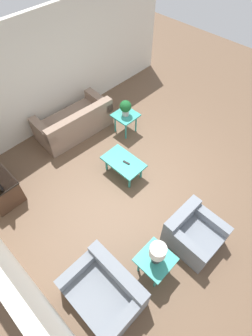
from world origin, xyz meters
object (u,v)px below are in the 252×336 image
Objects in this scene: side_table_plant at (126,117)px; potted_plant at (126,107)px; armchair at (193,233)px; coffee_table at (123,163)px; side_table_lamp at (155,261)px; table_lamp at (157,253)px; loveseat at (105,292)px; sofa at (75,123)px.

potted_plant reaches higher than side_table_plant.
coffee_table is (2.02, -0.26, 0.08)m from armchair.
side_table_lamp is (0.14, 0.92, 0.19)m from armchair.
side_table_plant is 0.31m from potted_plant.
table_lamp is at bearing 147.98° from coffee_table.
loveseat is 2.18× the size of side_table_lamp.
armchair is 1.66× the size of side_table_lamp.
coffee_table is (1.59, -2.04, 0.09)m from loveseat.
side_table_plant is 1.00× the size of side_table_lamp.
armchair is at bearing 156.72° from side_table_plant.
side_table_lamp is (-2.79, 2.18, 0.00)m from side_table_plant.
table_lamp is at bearing -45.00° from side_table_lamp.
side_table_lamp is 1.38× the size of potted_plant.
sofa is 1.60× the size of loveseat.
loveseat is at bearing 127.85° from coffee_table.
loveseat is 2.59m from coffee_table.
loveseat is 2.60× the size of table_lamp.
side_table_lamp is (-1.88, 1.18, 0.11)m from coffee_table.
table_lamp is at bearing 74.35° from sofa.
armchair reaches higher than coffee_table.
side_table_lamp is 0.37m from table_lamp.
side_table_plant is (-0.91, -0.90, 0.17)m from sofa.
side_table_lamp is at bearing 172.88° from armchair.
armchair is at bearing 172.79° from coffee_table.
coffee_table is at bearing -32.02° from table_lamp.
side_table_lamp is 3.56m from potted_plant.
side_table_plant is at bearing 138.16° from sofa.
coffee_table is at bearing 128.46° from loveseat.
armchair is 0.76× the size of loveseat.
potted_plant is at bearing -47.81° from coffee_table.
side_table_plant reaches higher than coffee_table.
table_lamp is at bearing 141.99° from side_table_plant.
side_table_plant is at bearing -38.01° from side_table_lamp.
coffee_table is 1.36m from side_table_plant.
sofa is 3.95m from table_lamp.
loveseat is at bearing 167.90° from armchair.
armchair is 0.95m from side_table_lamp.
armchair is at bearing 77.00° from loveseat.
armchair reaches higher than side_table_lamp.
sofa reaches higher than side_table_plant.
side_table_lamp is (-0.29, -0.87, 0.20)m from loveseat.
loveseat is 2.18× the size of side_table_plant.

